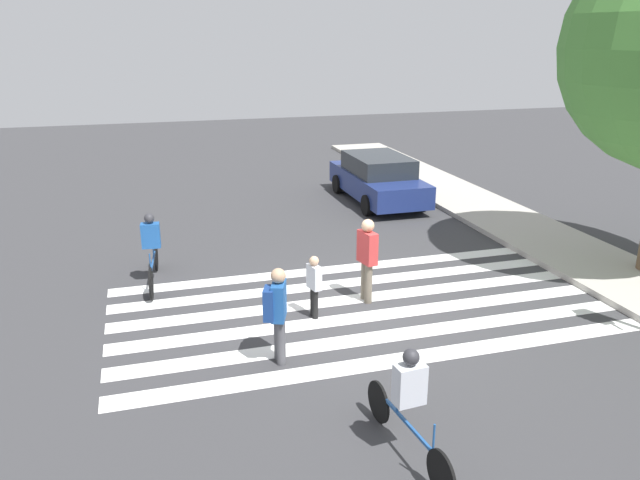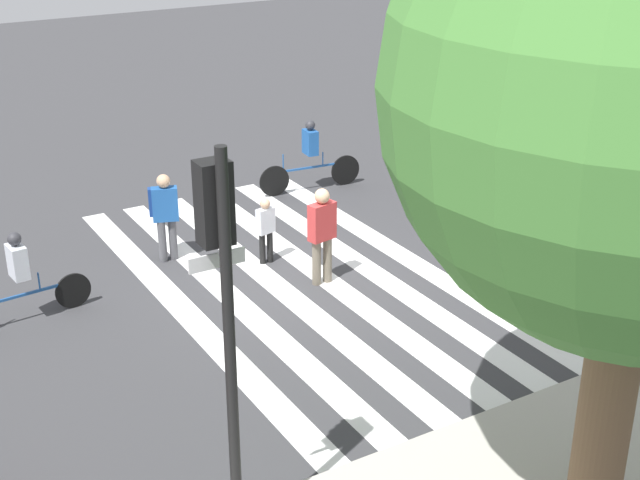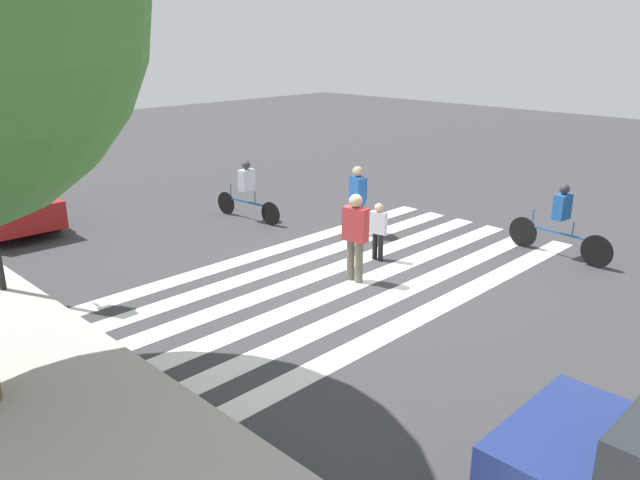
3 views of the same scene
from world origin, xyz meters
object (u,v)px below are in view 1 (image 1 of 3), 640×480
(cyclist_mid_street, at_px, (152,247))
(cyclist_near_curb, at_px, (409,399))
(pedestrian_adult_tall_backpack, at_px, (367,256))
(car_parked_far_curb, at_px, (378,178))
(pedestrian_child_with_backpack, at_px, (314,283))
(pedestrian_adult_blue_shirt, at_px, (277,309))

(cyclist_mid_street, bearing_deg, cyclist_near_curb, 28.33)
(pedestrian_adult_tall_backpack, height_order, cyclist_near_curb, pedestrian_adult_tall_backpack)
(cyclist_mid_street, distance_m, car_parked_far_curb, 9.17)
(pedestrian_child_with_backpack, height_order, cyclist_mid_street, cyclist_mid_street)
(cyclist_near_curb, bearing_deg, pedestrian_adult_blue_shirt, -164.65)
(cyclist_mid_street, distance_m, cyclist_near_curb, 7.74)
(pedestrian_adult_tall_backpack, relative_size, cyclist_near_curb, 0.78)
(pedestrian_adult_blue_shirt, bearing_deg, cyclist_mid_street, -136.38)
(car_parked_far_curb, bearing_deg, pedestrian_adult_tall_backpack, -23.10)
(pedestrian_child_with_backpack, xyz_separation_m, pedestrian_adult_blue_shirt, (1.55, -1.08, 0.28))
(pedestrian_child_with_backpack, distance_m, pedestrian_adult_blue_shirt, 1.91)
(car_parked_far_curb, bearing_deg, cyclist_near_curb, -19.80)
(pedestrian_child_with_backpack, distance_m, cyclist_mid_street, 4.01)
(cyclist_near_curb, distance_m, car_parked_far_curb, 13.25)
(pedestrian_adult_blue_shirt, distance_m, car_parked_far_curb, 11.06)
(pedestrian_adult_blue_shirt, xyz_separation_m, cyclist_near_curb, (2.91, 1.10, -0.14))
(pedestrian_adult_tall_backpack, xyz_separation_m, pedestrian_adult_blue_shirt, (2.01, -2.35, -0.01))
(cyclist_mid_street, height_order, cyclist_near_curb, cyclist_mid_street)
(pedestrian_adult_blue_shirt, bearing_deg, pedestrian_child_with_backpack, 164.48)
(pedestrian_child_with_backpack, relative_size, car_parked_far_curb, 0.27)
(pedestrian_child_with_backpack, distance_m, cyclist_near_curb, 4.46)
(car_parked_far_curb, bearing_deg, cyclist_mid_street, -54.50)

